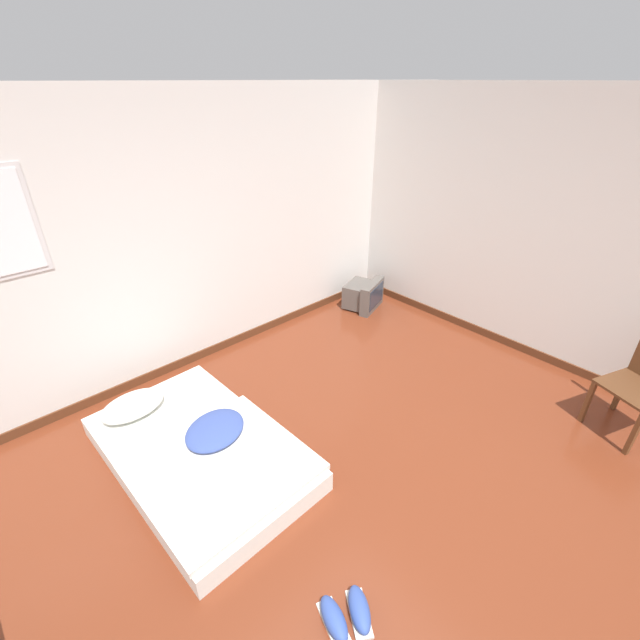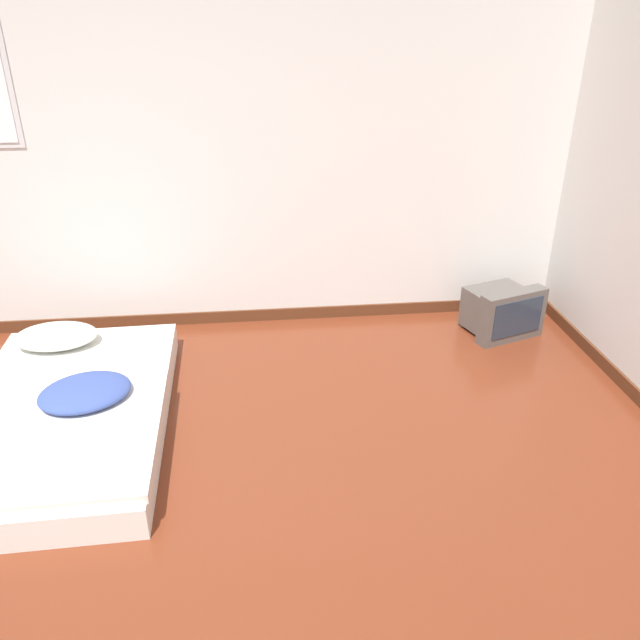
% 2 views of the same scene
% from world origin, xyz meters
% --- Properties ---
extents(ground_plane, '(20.00, 20.00, 0.00)m').
position_xyz_m(ground_plane, '(0.00, 0.00, 0.00)').
color(ground_plane, maroon).
extents(wall_back, '(8.38, 0.08, 2.60)m').
position_xyz_m(wall_back, '(-0.02, 2.84, 1.29)').
color(wall_back, silver).
rests_on(wall_back, ground_plane).
extents(wall_right, '(0.08, 8.03, 2.60)m').
position_xyz_m(wall_right, '(3.02, 0.00, 1.29)').
color(wall_right, silver).
rests_on(wall_right, ground_plane).
extents(mattress_bed, '(1.15, 1.86, 0.32)m').
position_xyz_m(mattress_bed, '(-0.38, 1.53, 0.12)').
color(mattress_bed, silver).
rests_on(mattress_bed, ground_plane).
extents(crt_tv, '(0.57, 0.52, 0.37)m').
position_xyz_m(crt_tv, '(2.48, 2.42, 0.18)').
color(crt_tv, '#56514C').
rests_on(crt_tv, ground_plane).
extents(sneaker_pair, '(0.35, 0.34, 0.10)m').
position_xyz_m(sneaker_pair, '(-0.35, -0.03, 0.05)').
color(sneaker_pair, silver).
rests_on(sneaker_pair, ground_plane).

